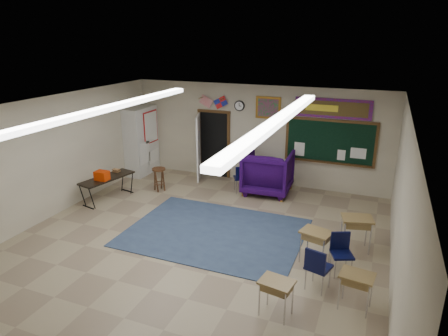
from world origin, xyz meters
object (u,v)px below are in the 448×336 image
at_px(wingback_armchair, 268,172).
at_px(student_desk_front_right, 356,232).
at_px(wooden_stool, 159,179).
at_px(folding_table, 108,187).
at_px(student_desk_front_left, 315,245).

bearing_deg(wingback_armchair, student_desk_front_right, 134.04).
distance_m(wingback_armchair, wooden_stool, 3.19).
bearing_deg(wooden_stool, wingback_armchair, 19.59).
relative_size(wingback_armchair, folding_table, 0.82).
xyz_separation_m(student_desk_front_left, wooden_stool, (-4.95, 2.26, -0.03)).
height_order(wingback_armchair, folding_table, wingback_armchair).
bearing_deg(folding_table, wooden_stool, 61.32).
xyz_separation_m(wingback_armchair, folding_table, (-3.97, -2.19, -0.26)).
relative_size(wingback_armchair, student_desk_front_right, 1.80).
xyz_separation_m(student_desk_front_left, folding_table, (-5.92, 1.13, -0.03)).
relative_size(wingback_armchair, wooden_stool, 1.97).
relative_size(student_desk_front_right, wooden_stool, 1.10).
bearing_deg(wingback_armchair, folding_table, 26.10).
height_order(folding_table, wooden_stool, folding_table).
relative_size(student_desk_front_left, student_desk_front_right, 0.93).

